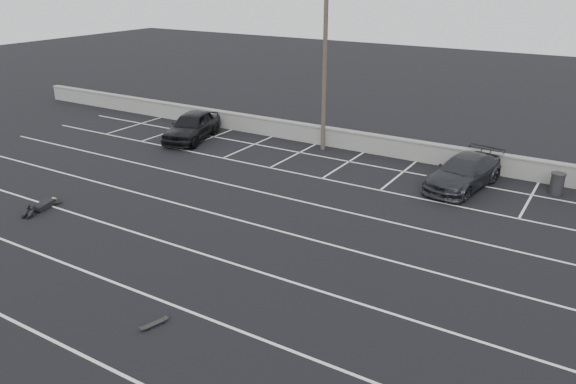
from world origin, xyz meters
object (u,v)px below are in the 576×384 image
Objects in this scene: car_left at (192,126)px; car_right at (464,172)px; person at (45,202)px; skateboard at (154,324)px; trash_bin at (557,184)px; utility_pole at (325,67)px.

car_right is at bearing -13.00° from car_left.
skateboard is at bearing -36.73° from person.
skateboard is at bearing -116.14° from trash_bin.
car_right reaches higher than person.
car_right is at bearing -160.90° from trash_bin.
utility_pole reaches higher than person.
utility_pole is (-8.27, 1.82, 3.80)m from car_right.
trash_bin is (12.07, -0.50, -4.03)m from utility_pole.
utility_pole is 9.12× the size of trash_bin.
utility_pole is 3.40× the size of person.
car_right is at bearing 23.39° from person.
car_right is 1.90× the size of person.
utility_pole is 12.74m from trash_bin.
person is 3.63× the size of skateboard.
person is 10.68m from skateboard.
car_left is at bearing 81.56° from person.
skateboard is (-8.22, -16.76, -0.43)m from trash_bin.
person is (1.35, -11.05, -0.58)m from car_left.
car_right is (15.72, 0.51, -0.10)m from car_left.
trash_bin is at bearing 19.90° from person.
utility_pole is at bearing 177.61° from trash_bin.
car_left is 15.73m from car_right.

